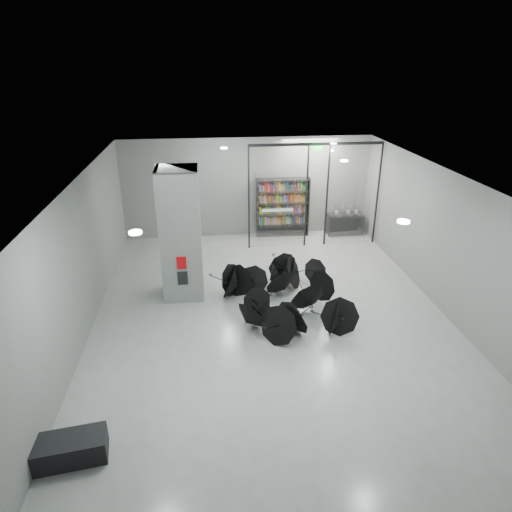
{
  "coord_description": "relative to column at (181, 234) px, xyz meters",
  "views": [
    {
      "loc": [
        -1.74,
        -10.74,
        6.83
      ],
      "look_at": [
        -0.3,
        1.5,
        1.4
      ],
      "focal_mm": 31.7,
      "sensor_mm": 36.0,
      "label": 1
    }
  ],
  "objects": [
    {
      "name": "room",
      "position": [
        2.5,
        -2.0,
        0.84
      ],
      "size": [
        14.0,
        14.02,
        4.01
      ],
      "color": "gray",
      "rests_on": "ground"
    },
    {
      "name": "umbrella_cluster",
      "position": [
        2.85,
        -1.12,
        -1.69
      ],
      "size": [
        4.14,
        4.72,
        1.28
      ],
      "color": "black",
      "rests_on": "ground"
    },
    {
      "name": "glass_partition",
      "position": [
        4.89,
        3.5,
        0.18
      ],
      "size": [
        5.06,
        0.08,
        4.0
      ],
      "color": "silver",
      "rests_on": "ground"
    },
    {
      "name": "info_panel",
      "position": [
        0.0,
        -0.62,
        -1.15
      ],
      "size": [
        0.3,
        0.03,
        0.42
      ],
      "primitive_type": "cube",
      "color": "black",
      "rests_on": "column"
    },
    {
      "name": "exit_sign",
      "position": [
        4.9,
        3.3,
        1.82
      ],
      "size": [
        0.3,
        0.06,
        0.15
      ],
      "primitive_type": "cube",
      "color": "#0CE533",
      "rests_on": "room"
    },
    {
      "name": "bench",
      "position": [
        -2.0,
        -6.23,
        -1.76
      ],
      "size": [
        1.54,
        0.82,
        0.47
      ],
      "primitive_type": "cube",
      "rotation": [
        0.0,
        0.0,
        0.14
      ],
      "color": "black",
      "rests_on": "ground"
    },
    {
      "name": "fire_cabinet",
      "position": [
        0.0,
        -0.62,
        -0.65
      ],
      "size": [
        0.28,
        0.04,
        0.38
      ],
      "primitive_type": "cube",
      "color": "#A50A07",
      "rests_on": "column"
    },
    {
      "name": "bookshelf",
      "position": [
        3.92,
        4.75,
        -0.81
      ],
      "size": [
        2.18,
        0.52,
        2.38
      ],
      "primitive_type": null,
      "rotation": [
        0.0,
        0.0,
        -0.04
      ],
      "color": "black",
      "rests_on": "ground"
    },
    {
      "name": "shop_counter",
      "position": [
        6.54,
        4.52,
        -1.56
      ],
      "size": [
        1.49,
        0.63,
        0.89
      ],
      "primitive_type": "cube",
      "rotation": [
        0.0,
        0.0,
        0.03
      ],
      "color": "black",
      "rests_on": "ground"
    },
    {
      "name": "column",
      "position": [
        0.0,
        0.0,
        0.0
      ],
      "size": [
        1.2,
        1.2,
        4.0
      ],
      "primitive_type": "cube",
      "color": "slate",
      "rests_on": "ground"
    }
  ]
}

